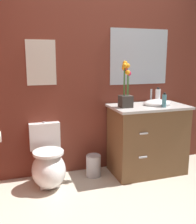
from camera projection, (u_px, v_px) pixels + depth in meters
wall_back at (117, 73)px, 3.32m from camera, size 4.20×0.05×2.50m
toilet at (48, 165)px, 2.95m from camera, size 0.38×0.59×0.69m
vanity_cabinet at (147, 138)px, 3.27m from camera, size 0.94×0.56×1.05m
flower_vase at (126, 90)px, 3.02m from camera, size 0.14×0.14×0.54m
soap_bottle at (158, 96)px, 3.35m from camera, size 0.07×0.07×0.20m
lotion_bottle at (164, 101)px, 3.05m from camera, size 0.05×0.05×0.18m
trash_bin at (93, 165)px, 3.19m from camera, size 0.18×0.18×0.27m
wall_poster at (41, 63)px, 2.97m from camera, size 0.34×0.01×0.51m
wall_mirror at (139, 57)px, 3.33m from camera, size 0.80×0.01×0.70m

